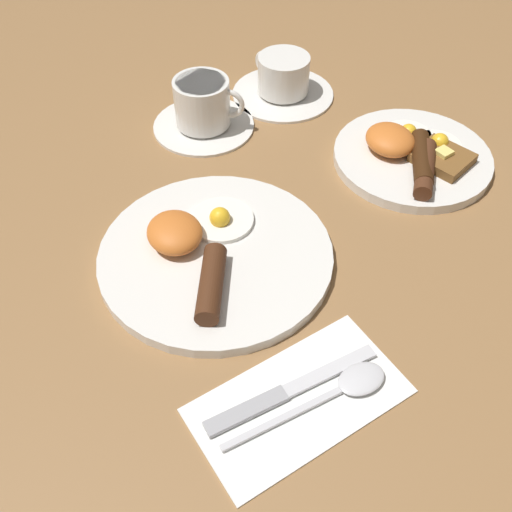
{
  "coord_description": "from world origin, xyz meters",
  "views": [
    {
      "loc": [
        0.47,
        -0.18,
        0.55
      ],
      "look_at": [
        0.04,
        0.04,
        0.03
      ],
      "focal_mm": 42.0,
      "sensor_mm": 36.0,
      "label": 1
    }
  ],
  "objects_px": {
    "spoon": "(346,386)",
    "teacup_near": "(203,108)",
    "teacup_far": "(283,80)",
    "knife": "(283,393)",
    "breakfast_plate_near": "(211,253)",
    "breakfast_plate_far": "(413,154)"
  },
  "relations": [
    {
      "from": "teacup_far",
      "to": "knife",
      "type": "xyz_separation_m",
      "value": [
        0.49,
        -0.27,
        -0.02
      ]
    },
    {
      "from": "teacup_far",
      "to": "knife",
      "type": "bearing_deg",
      "value": -28.73
    },
    {
      "from": "teacup_near",
      "to": "spoon",
      "type": "height_order",
      "value": "teacup_near"
    },
    {
      "from": "breakfast_plate_near",
      "to": "spoon",
      "type": "distance_m",
      "value": 0.23
    },
    {
      "from": "breakfast_plate_near",
      "to": "knife",
      "type": "distance_m",
      "value": 0.21
    },
    {
      "from": "knife",
      "to": "teacup_far",
      "type": "bearing_deg",
      "value": 60.39
    },
    {
      "from": "knife",
      "to": "spoon",
      "type": "bearing_deg",
      "value": -21.87
    },
    {
      "from": "teacup_near",
      "to": "knife",
      "type": "xyz_separation_m",
      "value": [
        0.47,
        -0.12,
        -0.03
      ]
    },
    {
      "from": "knife",
      "to": "breakfast_plate_near",
      "type": "bearing_deg",
      "value": 85.56
    },
    {
      "from": "teacup_far",
      "to": "teacup_near",
      "type": "bearing_deg",
      "value": -80.99
    },
    {
      "from": "teacup_near",
      "to": "spoon",
      "type": "distance_m",
      "value": 0.49
    },
    {
      "from": "breakfast_plate_near",
      "to": "teacup_near",
      "type": "distance_m",
      "value": 0.28
    },
    {
      "from": "spoon",
      "to": "teacup_near",
      "type": "bearing_deg",
      "value": 82.63
    },
    {
      "from": "knife",
      "to": "spoon",
      "type": "relative_size",
      "value": 1.05
    },
    {
      "from": "knife",
      "to": "spoon",
      "type": "xyz_separation_m",
      "value": [
        0.02,
        0.06,
        0.0
      ]
    },
    {
      "from": "knife",
      "to": "teacup_near",
      "type": "bearing_deg",
      "value": 75.0
    },
    {
      "from": "teacup_near",
      "to": "teacup_far",
      "type": "distance_m",
      "value": 0.15
    },
    {
      "from": "teacup_far",
      "to": "spoon",
      "type": "xyz_separation_m",
      "value": [
        0.51,
        -0.21,
        -0.02
      ]
    },
    {
      "from": "breakfast_plate_far",
      "to": "knife",
      "type": "distance_m",
      "value": 0.43
    },
    {
      "from": "breakfast_plate_near",
      "to": "teacup_near",
      "type": "xyz_separation_m",
      "value": [
        -0.26,
        0.1,
        0.02
      ]
    },
    {
      "from": "teacup_far",
      "to": "spoon",
      "type": "height_order",
      "value": "teacup_far"
    },
    {
      "from": "teacup_near",
      "to": "teacup_far",
      "type": "relative_size",
      "value": 0.94
    }
  ]
}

